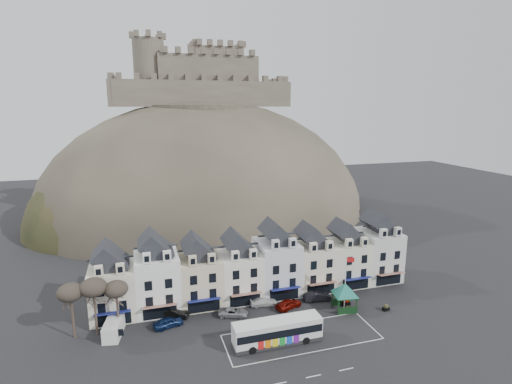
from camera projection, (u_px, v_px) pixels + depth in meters
ground at (292, 344)px, 55.24m from camera, size 300.00×300.00×0.00m
coach_bay_markings at (302, 337)px, 56.98m from camera, size 22.00×7.50×0.01m
townhouse_terrace at (259, 265)px, 69.09m from camera, size 54.40×9.35×11.80m
castle_hill at (210, 215)px, 120.04m from camera, size 100.00×76.00×68.00m
castle at (200, 78)px, 117.83m from camera, size 50.20×22.20×22.00m
tree_left_far at (70, 293)px, 55.35m from camera, size 3.61×3.61×8.24m
tree_left_mid at (93, 288)px, 56.13m from camera, size 3.78×3.78×8.64m
tree_left_near at (116, 290)px, 57.13m from camera, size 3.43×3.43×7.84m
bus at (277, 330)px, 55.09m from camera, size 12.49×2.94×3.52m
bus_shelter at (345, 289)px, 63.86m from camera, size 7.11×7.11×4.56m
red_buoy at (345, 299)px, 66.06m from camera, size 1.59×1.59×1.96m
flagpole at (346, 278)px, 64.10m from camera, size 1.23×0.55×9.03m
white_van at (114, 328)px, 57.15m from camera, size 3.06×5.35×2.30m
planter_west at (348, 309)px, 63.95m from camera, size 1.02×0.71×1.01m
planter_east at (386, 307)px, 64.22m from camera, size 1.18×0.79×1.13m
car_navy at (168, 322)px, 59.42m from camera, size 4.77×2.88×1.52m
car_black at (175, 313)px, 62.10m from camera, size 4.68×3.28×1.46m
car_silver at (233, 312)px, 62.50m from camera, size 5.03×3.54×1.29m
car_white at (263, 302)px, 65.86m from camera, size 4.76×2.29×1.34m
car_maroon at (289, 304)px, 64.88m from camera, size 4.91×3.28×1.55m
car_charcoal at (317, 296)px, 67.46m from camera, size 4.80×2.19×1.53m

